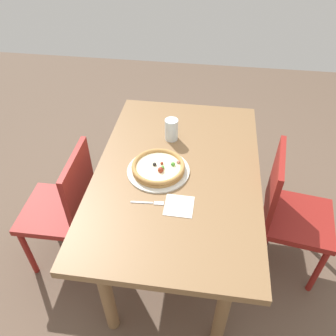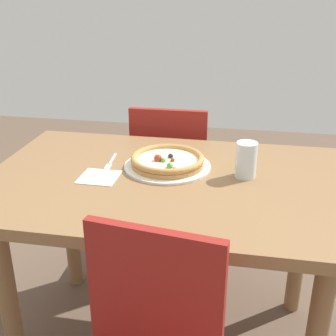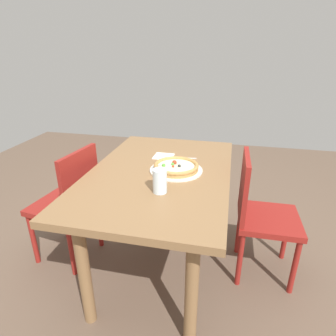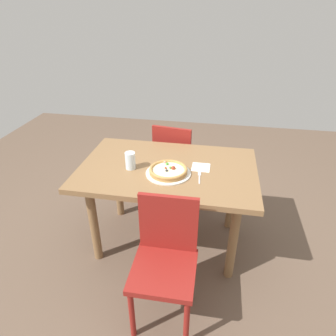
# 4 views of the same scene
# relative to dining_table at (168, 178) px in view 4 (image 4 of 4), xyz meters

# --- Properties ---
(ground_plane) EXTENTS (6.00, 6.00, 0.00)m
(ground_plane) POSITION_rel_dining_table_xyz_m (0.00, 0.00, -0.66)
(ground_plane) COLOR brown
(dining_table) EXTENTS (1.38, 0.89, 0.77)m
(dining_table) POSITION_rel_dining_table_xyz_m (0.00, 0.00, 0.00)
(dining_table) COLOR olive
(dining_table) RESTS_ON ground
(chair_near) EXTENTS (0.40, 0.40, 0.88)m
(chair_near) POSITION_rel_dining_table_xyz_m (0.10, -0.66, -0.18)
(chair_near) COLOR maroon
(chair_near) RESTS_ON ground
(chair_far) EXTENTS (0.45, 0.45, 0.88)m
(chair_far) POSITION_rel_dining_table_xyz_m (-0.04, 0.66, -0.18)
(chair_far) COLOR maroon
(chair_far) RESTS_ON ground
(plate) EXTENTS (0.34, 0.34, 0.01)m
(plate) POSITION_rel_dining_table_xyz_m (0.02, -0.10, 0.11)
(plate) COLOR silver
(plate) RESTS_ON dining_table
(pizza) EXTENTS (0.29, 0.29, 0.05)m
(pizza) POSITION_rel_dining_table_xyz_m (0.02, -0.10, 0.13)
(pizza) COLOR #B78447
(pizza) RESTS_ON plate
(fork) EXTENTS (0.03, 0.17, 0.00)m
(fork) POSITION_rel_dining_table_xyz_m (0.26, -0.10, 0.11)
(fork) COLOR silver
(fork) RESTS_ON dining_table
(drinking_glass) EXTENTS (0.08, 0.08, 0.13)m
(drinking_glass) POSITION_rel_dining_table_xyz_m (-0.28, -0.07, 0.17)
(drinking_glass) COLOR silver
(drinking_glass) RESTS_ON dining_table
(napkin) EXTENTS (0.14, 0.14, 0.00)m
(napkin) POSITION_rel_dining_table_xyz_m (0.26, 0.04, 0.11)
(napkin) COLOR white
(napkin) RESTS_ON dining_table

